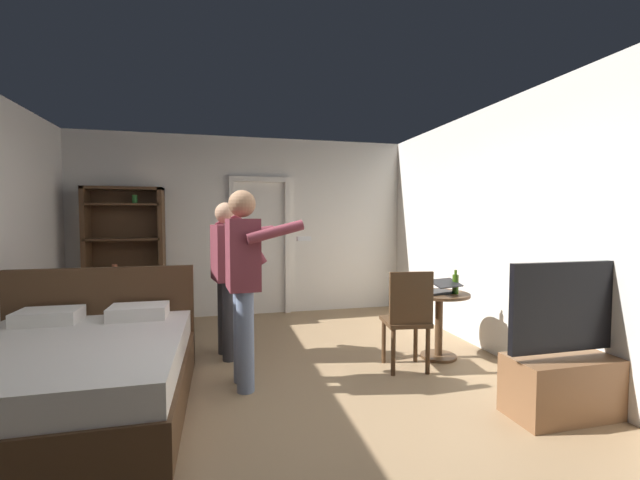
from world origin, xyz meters
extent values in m
plane|color=#997A56|center=(0.00, 0.00, 0.00)|extent=(6.65, 6.65, 0.00)
cube|color=silver|center=(0.00, 3.08, 1.36)|extent=(5.25, 0.12, 2.73)
cube|color=silver|center=(2.56, 0.00, 1.36)|extent=(0.12, 6.29, 2.73)
cube|color=white|center=(-0.22, 3.00, 1.02)|extent=(0.08, 0.08, 2.05)
cube|color=white|center=(0.63, 3.00, 1.02)|extent=(0.08, 0.08, 2.05)
cube|color=white|center=(0.20, 3.00, 2.09)|extent=(0.93, 0.08, 0.08)
cube|color=#4C331E|center=(-1.50, 0.06, 0.17)|extent=(1.68, 1.95, 0.35)
cube|color=silver|center=(-1.50, 0.06, 0.46)|extent=(1.62, 1.89, 0.22)
cube|color=#4C331E|center=(-1.50, 0.99, 0.51)|extent=(1.68, 0.08, 1.02)
cube|color=white|center=(-1.87, 0.73, 0.63)|extent=(0.50, 0.34, 0.12)
cube|color=white|center=(-1.13, 0.73, 0.63)|extent=(0.50, 0.34, 0.12)
cube|color=#4C331E|center=(-2.17, 2.82, 0.96)|extent=(0.06, 0.32, 1.93)
cube|color=#4C331E|center=(-1.20, 2.82, 0.96)|extent=(0.06, 0.32, 1.93)
cube|color=#4C331E|center=(-1.69, 2.82, 1.91)|extent=(1.03, 0.32, 0.04)
cube|color=#4C331E|center=(-1.69, 2.97, 0.96)|extent=(1.03, 0.02, 1.93)
cube|color=#4C331E|center=(-1.69, 2.82, 0.24)|extent=(0.97, 0.32, 0.03)
cube|color=#4C331E|center=(-1.69, 2.82, 0.72)|extent=(0.97, 0.32, 0.03)
cylinder|color=#B26243|center=(-1.83, 2.82, 0.80)|extent=(0.07, 0.07, 0.12)
cube|color=#4C331E|center=(-1.69, 2.82, 1.20)|extent=(0.97, 0.32, 0.03)
cube|color=#4C331E|center=(-1.69, 2.82, 1.68)|extent=(0.97, 0.32, 0.03)
cylinder|color=#337E34|center=(-1.55, 2.82, 1.76)|extent=(0.07, 0.07, 0.12)
cube|color=brown|center=(2.20, -0.79, 0.23)|extent=(1.01, 0.40, 0.46)
cube|color=black|center=(2.20, -0.81, 0.84)|extent=(1.15, 0.05, 0.67)
cube|color=teal|center=(2.20, -0.78, 0.84)|extent=(1.09, 0.01, 0.61)
cylinder|color=#4C331E|center=(1.87, 0.57, 0.33)|extent=(0.08, 0.08, 0.67)
cylinder|color=#4C331E|center=(1.87, 0.57, 0.01)|extent=(0.38, 0.38, 0.03)
cylinder|color=#4C331E|center=(1.87, 0.57, 0.68)|extent=(0.63, 0.63, 0.03)
cube|color=black|center=(1.84, 0.57, 0.71)|extent=(0.36, 0.29, 0.02)
cube|color=black|center=(1.87, 0.45, 0.82)|extent=(0.36, 0.27, 0.07)
cube|color=navy|center=(1.87, 0.46, 0.82)|extent=(0.32, 0.23, 0.05)
cylinder|color=#30500F|center=(2.01, 0.49, 0.80)|extent=(0.06, 0.06, 0.20)
cylinder|color=#30500F|center=(2.01, 0.49, 0.93)|extent=(0.03, 0.03, 0.05)
cylinder|color=#4C331E|center=(1.58, 0.52, 0.23)|extent=(0.04, 0.04, 0.45)
cylinder|color=#4C331E|center=(1.24, 0.57, 0.23)|extent=(0.04, 0.04, 0.45)
cylinder|color=#4C331E|center=(1.53, 0.19, 0.23)|extent=(0.04, 0.04, 0.45)
cylinder|color=#4C331E|center=(1.19, 0.23, 0.23)|extent=(0.04, 0.04, 0.45)
cube|color=#4C331E|center=(1.39, 0.38, 0.47)|extent=(0.47, 0.47, 0.04)
cube|color=#4C331E|center=(1.36, 0.21, 0.74)|extent=(0.42, 0.10, 0.50)
cylinder|color=slate|center=(-0.21, 0.43, 0.44)|extent=(0.15, 0.15, 0.87)
cylinder|color=slate|center=(-0.19, 0.20, 0.44)|extent=(0.15, 0.15, 0.87)
cube|color=brown|center=(-0.20, 0.32, 1.18)|extent=(0.29, 0.43, 0.62)
sphere|color=#936B4C|center=(-0.20, 0.32, 1.62)|extent=(0.24, 0.24, 0.24)
cylinder|color=brown|center=(-0.13, 0.55, 1.30)|extent=(0.35, 0.12, 0.50)
cylinder|color=brown|center=(0.06, 0.11, 1.38)|extent=(0.50, 0.13, 0.20)
cube|color=white|center=(0.31, 0.11, 1.32)|extent=(0.12, 0.05, 0.04)
cylinder|color=#333338|center=(-0.35, 1.26, 0.42)|extent=(0.15, 0.15, 0.83)
cylinder|color=#333338|center=(-0.31, 1.02, 0.42)|extent=(0.15, 0.15, 0.83)
cube|color=brown|center=(-0.33, 1.14, 1.13)|extent=(0.34, 0.48, 0.59)
sphere|color=tan|center=(-0.33, 1.14, 1.55)|extent=(0.23, 0.23, 0.23)
cylinder|color=brown|center=(-0.29, 1.39, 1.24)|extent=(0.34, 0.15, 0.48)
cylinder|color=brown|center=(-0.07, 0.94, 1.35)|extent=(0.46, 0.17, 0.14)
cube|color=white|center=(0.16, 0.96, 1.32)|extent=(0.12, 0.06, 0.04)
cube|color=#1E2D38|center=(-1.15, 2.22, 0.16)|extent=(0.47, 0.36, 0.31)
camera|label=1|loc=(-0.37, -3.24, 1.50)|focal=22.56mm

